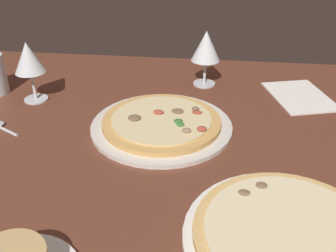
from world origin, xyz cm
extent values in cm
cube|color=brown|center=(0.00, 0.00, 2.00)|extent=(150.00, 110.00, 4.00)
cylinder|color=silver|center=(3.97, -8.28, 4.50)|extent=(32.32, 32.32, 1.00)
cylinder|color=tan|center=(3.97, -8.28, 5.60)|extent=(27.14, 27.14, 1.20)
cylinder|color=beige|center=(3.97, -8.28, 6.40)|extent=(22.83, 22.83, 0.40)
ellipsoid|color=#AD4733|center=(-3.92, -11.63, 6.81)|extent=(2.40, 1.73, 0.42)
ellipsoid|color=brown|center=(10.01, -7.23, 6.87)|extent=(2.95, 2.94, 0.54)
ellipsoid|color=brown|center=(0.65, -11.66, 6.87)|extent=(2.82, 2.34, 0.54)
ellipsoid|color=brown|center=(-3.47, -13.15, 6.98)|extent=(1.76, 1.44, 0.76)
ellipsoid|color=#387033|center=(0.05, -6.87, 6.88)|extent=(2.08, 1.92, 0.56)
ellipsoid|color=#937556|center=(-2.15, -2.91, 6.97)|extent=(1.94, 1.79, 0.75)
ellipsoid|color=#387033|center=(-0.60, -5.41, 6.87)|extent=(1.79, 1.43, 0.55)
ellipsoid|color=#AD4733|center=(4.97, -10.43, 6.98)|extent=(2.45, 1.86, 0.76)
ellipsoid|color=#AD4733|center=(-5.35, -3.91, 6.98)|extent=(2.15, 1.99, 0.75)
cylinder|color=white|center=(-19.92, 23.74, 4.50)|extent=(32.61, 32.61, 1.00)
cylinder|color=tan|center=(-19.92, 23.74, 5.60)|extent=(29.58, 29.58, 1.20)
cylinder|color=beige|center=(-19.92, 23.74, 6.40)|extent=(26.19, 26.19, 0.40)
ellipsoid|color=brown|center=(-16.34, 13.78, 6.83)|extent=(2.01, 1.76, 0.46)
ellipsoid|color=brown|center=(-13.28, 16.08, 6.86)|extent=(2.03, 1.55, 0.51)
cylinder|color=silver|center=(38.82, -18.95, 4.20)|extent=(6.13, 6.13, 0.40)
cylinder|color=silver|center=(38.82, -18.95, 8.11)|extent=(0.80, 0.80, 7.43)
cone|color=silver|center=(38.82, -18.95, 15.71)|extent=(7.75, 7.75, 7.77)
cone|color=#5B0F19|center=(38.82, -18.95, 13.69)|extent=(3.34, 3.34, 3.72)
cylinder|color=silver|center=(-4.82, -34.45, 4.20)|extent=(6.31, 6.31, 0.40)
cylinder|color=silver|center=(-4.82, -34.45, 7.82)|extent=(0.80, 0.80, 6.84)
cone|color=silver|center=(-4.82, -34.45, 15.38)|extent=(8.03, 8.03, 8.28)
cone|color=maroon|center=(-4.82, -34.45, 12.98)|extent=(3.04, 3.04, 3.49)
cube|color=white|center=(-30.64, -29.15, 4.15)|extent=(19.07, 22.93, 0.30)
cylinder|color=silver|center=(38.49, -2.29, 4.35)|extent=(7.26, 4.33, 0.70)
camera|label=1|loc=(-6.51, 66.57, 48.12)|focal=40.63mm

